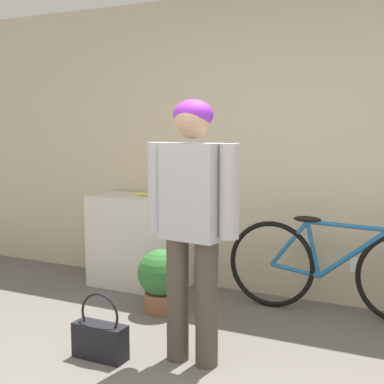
# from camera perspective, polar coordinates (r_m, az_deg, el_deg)

# --- Properties ---
(wall_back) EXTENTS (8.00, 0.07, 2.60)m
(wall_back) POSITION_cam_1_polar(r_m,az_deg,el_deg) (4.58, 10.70, 4.79)
(wall_back) COLOR beige
(wall_back) RESTS_ON ground_plane
(side_shelf) EXTENTS (0.87, 0.49, 0.84)m
(side_shelf) POSITION_cam_1_polar(r_m,az_deg,el_deg) (4.96, -5.60, -5.22)
(side_shelf) COLOR beige
(side_shelf) RESTS_ON ground_plane
(person) EXTENTS (0.60, 0.24, 1.63)m
(person) POSITION_cam_1_polar(r_m,az_deg,el_deg) (3.24, 0.01, -1.97)
(person) COLOR #4C4238
(person) RESTS_ON ground_plane
(bicycle) EXTENTS (1.72, 0.46, 0.78)m
(bicycle) POSITION_cam_1_polar(r_m,az_deg,el_deg) (4.31, 14.97, -7.86)
(bicycle) COLOR black
(bicycle) RESTS_ON ground_plane
(banana) EXTENTS (0.32, 0.08, 0.03)m
(banana) POSITION_cam_1_polar(r_m,az_deg,el_deg) (4.84, -4.50, -0.29)
(banana) COLOR #EAD64C
(banana) RESTS_ON side_shelf
(handbag) EXTENTS (0.36, 0.13, 0.43)m
(handbag) POSITION_cam_1_polar(r_m,az_deg,el_deg) (3.56, -9.77, -15.14)
(handbag) COLOR black
(handbag) RESTS_ON ground_plane
(potted_plant) EXTENTS (0.38, 0.38, 0.51)m
(potted_plant) POSITION_cam_1_polar(r_m,az_deg,el_deg) (4.29, -3.29, -9.14)
(potted_plant) COLOR brown
(potted_plant) RESTS_ON ground_plane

